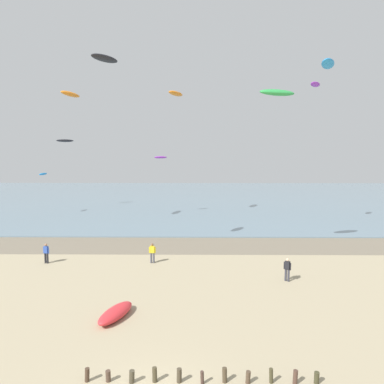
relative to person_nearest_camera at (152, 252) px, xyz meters
The scene contains 16 objects.
wet_sand_strip 6.18m from the person_nearest_camera, 70.50° to the left, with size 120.00×6.62×0.01m, color #7A6D59.
sea 44.13m from the person_nearest_camera, 87.35° to the left, with size 160.00×70.00×0.10m, color slate.
groyne_near 16.28m from the person_nearest_camera, 76.65° to the right, with size 9.56×0.32×0.64m.
person_nearest_camera is the anchor object (origin of this frame).
person_by_waterline 8.98m from the person_nearest_camera, behind, with size 0.55×0.31×1.71m.
person_left_flank 11.17m from the person_nearest_camera, 22.12° to the right, with size 0.46×0.40×1.71m.
grounded_kite 10.23m from the person_nearest_camera, 94.85° to the right, with size 3.04×1.10×0.61m, color red.
kite_aloft_0 35.40m from the person_nearest_camera, 121.37° to the left, with size 2.73×0.87×0.44m, color black.
kite_aloft_1 24.36m from the person_nearest_camera, 93.66° to the left, with size 1.99×0.64×0.32m, color purple.
kite_aloft_2 23.78m from the person_nearest_camera, 128.79° to the left, with size 3.51×1.12×0.56m, color orange.
kite_aloft_3 17.37m from the person_nearest_camera, 10.65° to the left, with size 3.38×1.08×0.54m, color green.
kite_aloft_4 27.45m from the person_nearest_camera, 37.04° to the left, with size 2.46×0.79×0.39m, color purple.
kite_aloft_5 16.78m from the person_nearest_camera, 161.39° to the left, with size 2.82×0.90×0.45m, color black.
kite_aloft_6 19.88m from the person_nearest_camera, 14.47° to the right, with size 2.58×0.83×0.41m, color #2384D1.
kite_aloft_7 30.02m from the person_nearest_camera, 129.58° to the left, with size 1.94×0.62×0.31m, color #2384D1.
kite_aloft_8 26.24m from the person_nearest_camera, 87.37° to the left, with size 3.57×1.14×0.57m, color orange.
Camera 1 is at (1.61, -11.89, 9.33)m, focal length 33.32 mm.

